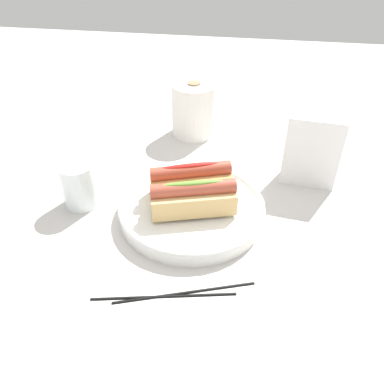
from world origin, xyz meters
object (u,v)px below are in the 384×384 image
Objects in this scene: hotdog_front at (193,198)px; hotdog_back at (191,180)px; water_glass at (80,186)px; paper_towel_roll at (194,109)px; chopstick_far at (164,296)px; napkin_box at (312,151)px; serving_bowl at (192,207)px; chopstick_near at (185,292)px.

hotdog_front is 1.00× the size of hotdog_back.
water_glass is 0.36m from paper_towel_roll.
chopstick_far is (-0.00, -0.23, -0.06)m from hotdog_back.
napkin_box is at bearing -32.81° from paper_towel_roll.
serving_bowl reaches higher than chopstick_far.
hotdog_back reaches higher than chopstick_far.
chopstick_near is at bearing -83.92° from serving_bowl.
paper_towel_roll is 0.89× the size of napkin_box.
chopstick_near is at bearing -85.25° from hotdog_front.
napkin_box reaches higher than serving_bowl.
chopstick_far is at bearing -90.86° from hotdog_back.
hotdog_front is 0.28m from napkin_box.
water_glass is at bearing 122.48° from chopstick_near.
hotdog_back is at bearing 103.92° from hotdog_front.
hotdog_back is at bearing 77.77° from chopstick_near.
serving_bowl is 1.73× the size of hotdog_back.
paper_towel_roll reaches higher than hotdog_back.
hotdog_front is 0.23m from water_glass.
serving_bowl is 0.33m from paper_towel_roll.
paper_towel_roll reaches higher than chopstick_far.
hotdog_front reaches higher than chopstick_near.
chopstick_near is at bearing -82.38° from paper_towel_roll.
chopstick_far is at bearing -117.54° from napkin_box.
chopstick_far is (0.04, -0.52, -0.06)m from paper_towel_roll.
hotdog_front is 1.18× the size of paper_towel_roll.
water_glass is 0.41× the size of chopstick_near.
chopstick_near is at bearing 9.76° from chopstick_far.
serving_bowl is 1.73× the size of hotdog_front.
water_glass is 0.67× the size of paper_towel_roll.
water_glass reaches higher than serving_bowl.
hotdog_back is 1.05× the size of napkin_box.
napkin_box is (0.21, 0.17, 0.02)m from hotdog_front.
serving_bowl is at bearing 76.78° from chopstick_near.
napkin_box is (0.44, 0.15, 0.04)m from water_glass.
napkin_box is 0.42m from chopstick_far.
chopstick_far is (-0.01, -0.20, -0.01)m from serving_bowl.
water_glass is 0.29m from chopstick_far.
napkin_box reaches higher than water_glass.
paper_towel_roll reaches higher than serving_bowl.
chopstick_far is at bearing -92.87° from serving_bowl.
serving_bowl is 1.25× the size of chopstick_near.
serving_bowl reaches higher than chopstick_near.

